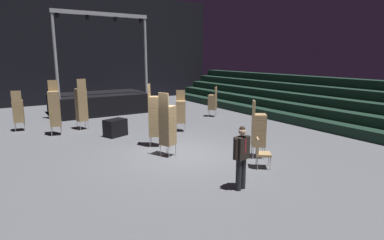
% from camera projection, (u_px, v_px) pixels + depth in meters
% --- Properties ---
extents(ground_plane, '(22.00, 30.00, 0.10)m').
position_uv_depth(ground_plane, '(179.00, 155.00, 11.06)').
color(ground_plane, '#515459').
extents(arena_end_wall, '(22.00, 0.30, 8.00)m').
position_uv_depth(arena_end_wall, '(77.00, 48.00, 22.71)').
color(arena_end_wall, black).
rests_on(arena_end_wall, ground_plane).
extents(bleacher_bank_right, '(3.75, 24.00, 2.25)m').
position_uv_depth(bleacher_bank_right, '(320.00, 100.00, 16.39)').
color(bleacher_bank_right, black).
rests_on(bleacher_bank_right, ground_plane).
extents(stage_riser, '(5.55, 3.49, 5.76)m').
position_uv_depth(stage_riser, '(99.00, 102.00, 19.14)').
color(stage_riser, black).
rests_on(stage_riser, ground_plane).
extents(man_with_tie, '(0.57, 0.31, 1.68)m').
position_uv_depth(man_with_tie, '(242.00, 154.00, 7.92)').
color(man_with_tie, black).
rests_on(man_with_tie, ground_plane).
extents(chair_stack_front_left, '(0.62, 0.62, 1.71)m').
position_uv_depth(chair_stack_front_left, '(213.00, 102.00, 17.78)').
color(chair_stack_front_left, '#B2B5BA').
rests_on(chair_stack_front_left, ground_plane).
extents(chair_stack_front_right, '(0.50, 0.50, 2.39)m').
position_uv_depth(chair_stack_front_right, '(81.00, 104.00, 14.57)').
color(chair_stack_front_right, '#B2B5BA').
rests_on(chair_stack_front_right, ground_plane).
extents(chair_stack_mid_left, '(0.60, 0.60, 1.88)m').
position_uv_depth(chair_stack_mid_left, '(181.00, 111.00, 14.23)').
color(chair_stack_mid_left, '#B2B5BA').
rests_on(chair_stack_mid_left, ground_plane).
extents(chair_stack_mid_right, '(0.52, 0.52, 2.39)m').
position_uv_depth(chair_stack_mid_right, '(55.00, 108.00, 13.49)').
color(chair_stack_mid_right, '#B2B5BA').
rests_on(chair_stack_mid_right, ground_plane).
extents(chair_stack_mid_centre, '(0.61, 0.61, 1.96)m').
position_uv_depth(chair_stack_mid_centre, '(259.00, 129.00, 10.49)').
color(chair_stack_mid_centre, '#B2B5BA').
rests_on(chair_stack_mid_centre, ground_plane).
extents(chair_stack_rear_left, '(0.58, 0.58, 2.22)m').
position_uv_depth(chair_stack_rear_left, '(167.00, 125.00, 10.62)').
color(chair_stack_rear_left, '#B2B5BA').
rests_on(chair_stack_rear_left, ground_plane).
extents(chair_stack_rear_right, '(0.49, 0.49, 1.88)m').
position_uv_depth(chair_stack_rear_right, '(18.00, 111.00, 14.32)').
color(chair_stack_rear_right, '#B2B5BA').
rests_on(chair_stack_rear_right, ground_plane).
extents(chair_stack_rear_centre, '(0.61, 0.61, 2.39)m').
position_uv_depth(chair_stack_rear_centre, '(155.00, 116.00, 11.79)').
color(chair_stack_rear_centre, '#B2B5BA').
rests_on(chair_stack_rear_centre, ground_plane).
extents(equipment_road_case, '(1.06, 0.89, 0.74)m').
position_uv_depth(equipment_road_case, '(115.00, 128.00, 13.46)').
color(equipment_road_case, black).
rests_on(equipment_road_case, ground_plane).
extents(loose_chair_near_man, '(0.62, 0.62, 0.95)m').
position_uv_depth(loose_chair_near_man, '(261.00, 151.00, 9.57)').
color(loose_chair_near_man, '#B2B5BA').
rests_on(loose_chair_near_man, ground_plane).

